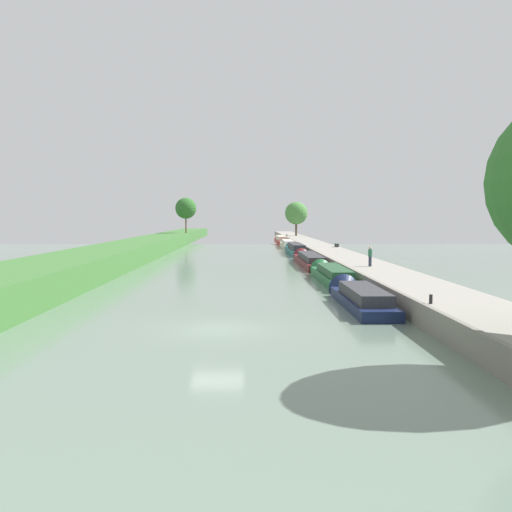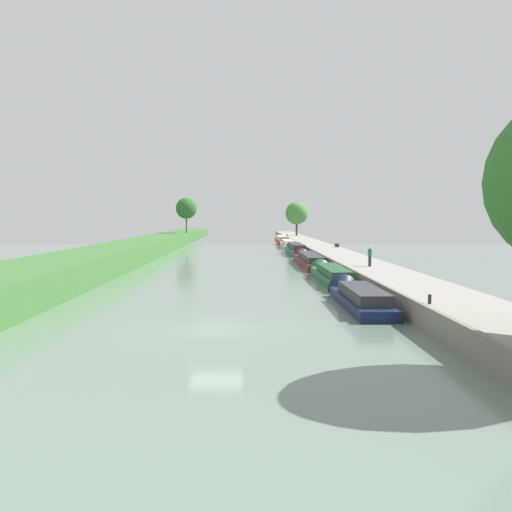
% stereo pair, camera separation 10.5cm
% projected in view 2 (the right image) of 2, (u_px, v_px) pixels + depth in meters
% --- Properties ---
extents(ground_plane, '(160.00, 160.00, 0.00)m').
position_uv_depth(ground_plane, '(216.00, 329.00, 25.23)').
color(ground_plane, slate).
extents(right_towpath, '(4.50, 260.00, 1.17)m').
position_uv_depth(right_towpath, '(471.00, 316.00, 25.39)').
color(right_towpath, gray).
rests_on(right_towpath, ground_plane).
extents(stone_quay, '(0.25, 260.00, 1.22)m').
position_uv_depth(stone_quay, '(421.00, 316.00, 25.35)').
color(stone_quay, gray).
rests_on(stone_quay, ground_plane).
extents(narrowboat_navy, '(2.18, 10.95, 2.07)m').
position_uv_depth(narrowboat_navy, '(358.00, 297.00, 32.23)').
color(narrowboat_navy, '#141E42').
rests_on(narrowboat_navy, ground_plane).
extents(narrowboat_green, '(2.07, 13.39, 1.96)m').
position_uv_depth(narrowboat_green, '(331.00, 275.00, 44.20)').
color(narrowboat_green, '#1E6033').
rests_on(narrowboat_green, ground_plane).
extents(narrowboat_maroon, '(2.14, 17.26, 2.04)m').
position_uv_depth(narrowboat_maroon, '(309.00, 260.00, 59.53)').
color(narrowboat_maroon, maroon).
rests_on(narrowboat_maroon, ground_plane).
extents(narrowboat_teal, '(1.96, 15.54, 2.09)m').
position_uv_depth(narrowboat_teal, '(296.00, 249.00, 77.01)').
color(narrowboat_teal, '#195B60').
rests_on(narrowboat_teal, ground_plane).
extents(narrowboat_cream, '(1.92, 13.33, 1.90)m').
position_uv_depth(narrowboat_cream, '(288.00, 244.00, 92.36)').
color(narrowboat_cream, beige).
rests_on(narrowboat_cream, ground_plane).
extents(narrowboat_red, '(1.87, 15.76, 2.09)m').
position_uv_depth(narrowboat_red, '(281.00, 240.00, 108.25)').
color(narrowboat_red, maroon).
rests_on(narrowboat_red, ground_plane).
extents(tree_rightbank_midnear, '(5.02, 5.02, 7.53)m').
position_uv_depth(tree_rightbank_midnear, '(297.00, 213.00, 118.08)').
color(tree_rightbank_midnear, '#4C3828').
rests_on(tree_rightbank_midnear, right_towpath).
extents(tree_leftbank_downstream, '(4.35, 4.35, 7.26)m').
position_uv_depth(tree_leftbank_downstream, '(186.00, 208.00, 109.69)').
color(tree_leftbank_downstream, brown).
rests_on(tree_leftbank_downstream, left_grassy_bank).
extents(person_walking, '(0.34, 0.34, 1.66)m').
position_uv_depth(person_walking, '(370.00, 256.00, 44.75)').
color(person_walking, '#282D42').
rests_on(person_walking, right_towpath).
extents(mooring_bollard_near, '(0.16, 0.16, 0.45)m').
position_uv_depth(mooring_bollard_near, '(430.00, 299.00, 25.44)').
color(mooring_bollard_near, black).
rests_on(mooring_bollard_near, right_towpath).
extents(mooring_bollard_far, '(0.16, 0.16, 0.45)m').
position_uv_depth(mooring_bollard_far, '(287.00, 235.00, 115.83)').
color(mooring_bollard_far, black).
rests_on(mooring_bollard_far, right_towpath).
extents(park_bench, '(0.44, 1.50, 0.47)m').
position_uv_depth(park_bench, '(337.00, 244.00, 73.96)').
color(park_bench, '#333338').
rests_on(park_bench, right_towpath).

